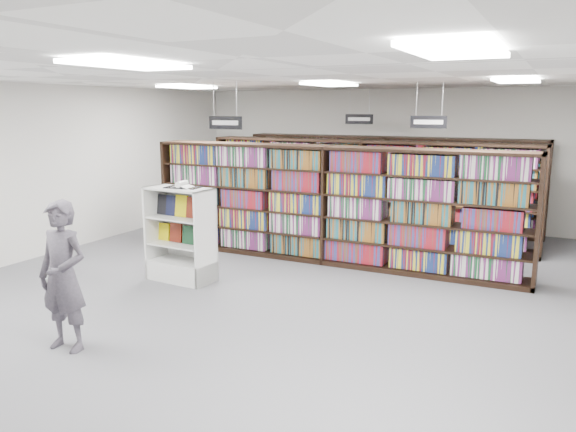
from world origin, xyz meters
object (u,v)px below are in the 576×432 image
at_px(bookshelf_row_near, 328,205).
at_px(open_book, 182,186).
at_px(shopper, 63,276).
at_px(endcap_display, 182,249).

height_order(bookshelf_row_near, open_book, bookshelf_row_near).
xyz_separation_m(bookshelf_row_near, open_book, (-1.66, -2.05, 0.50)).
bearing_deg(shopper, open_book, 94.00).
bearing_deg(endcap_display, open_book, 10.09).
height_order(endcap_display, shopper, shopper).
bearing_deg(open_book, endcap_display, 177.40).
xyz_separation_m(endcap_display, shopper, (0.43, -2.78, 0.37)).
height_order(open_book, shopper, shopper).
bearing_deg(open_book, bookshelf_row_near, 42.37).
relative_size(bookshelf_row_near, endcap_display, 4.61).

